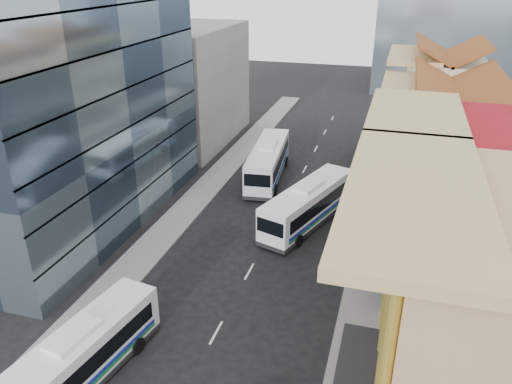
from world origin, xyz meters
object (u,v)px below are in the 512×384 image
(shophouse_tan, at_px, (485,329))
(bus_left_far, at_px, (268,161))
(office_tower, at_px, (52,45))
(bus_left_near, at_px, (77,359))
(bus_right, at_px, (308,204))

(shophouse_tan, relative_size, bus_left_far, 1.13)
(office_tower, relative_size, bus_left_far, 2.42)
(office_tower, distance_m, bus_left_near, 24.36)
(office_tower, height_order, bus_left_near, office_tower)
(shophouse_tan, distance_m, bus_left_near, 20.16)
(shophouse_tan, relative_size, office_tower, 0.47)
(office_tower, xyz_separation_m, bus_right, (19.68, 4.58, -13.08))
(bus_right, bearing_deg, office_tower, -148.26)
(bus_left_near, distance_m, bus_right, 23.00)
(office_tower, height_order, bus_left_far, office_tower)
(shophouse_tan, distance_m, bus_right, 22.14)
(office_tower, bearing_deg, bus_right, 13.11)
(office_tower, xyz_separation_m, bus_left_far, (13.74, 13.36, -13.01))
(office_tower, xyz_separation_m, bus_left_near, (11.50, -16.91, -13.23))
(bus_left_near, relative_size, bus_right, 0.92)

